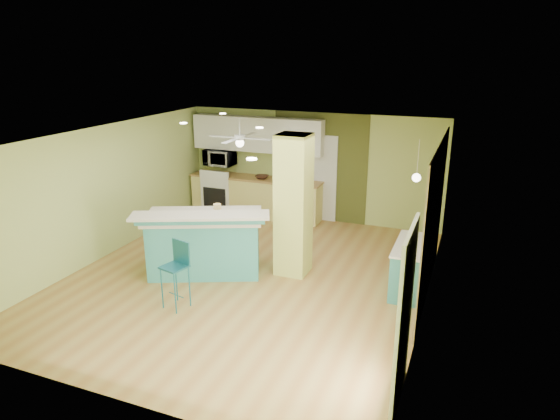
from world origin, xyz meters
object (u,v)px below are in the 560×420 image
(peninsula, at_px, (205,242))
(canister, at_px, (217,209))
(side_counter, at_px, (410,267))
(bar_stool, at_px, (178,264))
(fruit_bowl, at_px, (262,177))

(peninsula, distance_m, canister, 0.64)
(peninsula, distance_m, side_counter, 3.58)
(peninsula, xyz_separation_m, canister, (0.17, 0.20, 0.58))
(bar_stool, xyz_separation_m, canister, (-0.08, 1.46, 0.44))
(fruit_bowl, bearing_deg, side_counter, -34.37)
(bar_stool, bearing_deg, canister, 107.89)
(side_counter, height_order, canister, canister)
(bar_stool, distance_m, fruit_bowl, 4.52)
(peninsula, height_order, fruit_bowl, peninsula)
(peninsula, bearing_deg, side_counter, -13.75)
(peninsula, height_order, side_counter, peninsula)
(bar_stool, height_order, canister, canister)
(fruit_bowl, xyz_separation_m, canister, (0.47, -3.02, 0.17))
(side_counter, relative_size, fruit_bowl, 4.03)
(peninsula, bearing_deg, bar_stool, -102.10)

